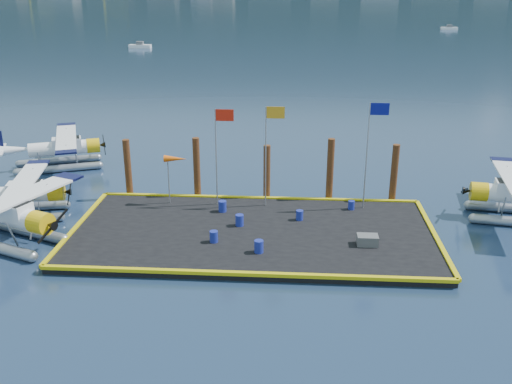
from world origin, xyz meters
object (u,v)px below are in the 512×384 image
drum_5 (222,206)px  flagpole_red (219,142)px  drum_0 (240,220)px  windsock (175,160)px  seaplane_c (62,150)px  piling_4 (394,175)px  flagpole_blue (371,140)px  piling_1 (197,170)px  piling_0 (128,170)px  drum_3 (214,237)px  piling_3 (330,172)px  piling_2 (267,174)px  drum_4 (351,205)px  flagpole_yellow (269,141)px  seaplane_a (7,218)px  seaplane_b (20,197)px  drum_1 (259,246)px  drum_2 (300,215)px  crate (367,240)px

drum_5 → flagpole_red: (-0.26, 1.18, 3.66)m
drum_0 → windsock: 5.85m
seaplane_c → piling_4: size_ratio=2.23×
flagpole_red → windsock: flagpole_red is taller
flagpole_blue → piling_1: 11.12m
seaplane_c → piling_0: 9.12m
drum_3 → piling_4: piling_4 is taller
drum_5 → piling_3: piling_3 is taller
piling_4 → flagpole_blue: bearing=-138.4°
drum_5 → piling_2: 3.93m
drum_0 → drum_4: size_ratio=1.20×
flagpole_yellow → drum_3: bearing=-116.2°
seaplane_a → piling_2: bearing=139.4°
seaplane_a → drum_0: 12.59m
seaplane_c → drum_4: (21.06, -7.94, -0.73)m
seaplane_b → windsock: 9.53m
piling_3 → drum_1: bearing=-116.3°
piling_2 → drum_2: bearing=-60.7°
piling_2 → piling_3: piling_3 is taller
drum_3 → flagpole_blue: (8.67, 5.42, 3.97)m
drum_4 → seaplane_b: bearing=-175.4°
drum_1 → piling_0: (-9.00, 8.09, 1.27)m
piling_2 → drum_4: bearing=-19.9°
piling_1 → seaplane_a: bearing=-142.2°
windsock → piling_3: 9.72m
drum_0 → piling_1: (-3.19, 4.79, 1.37)m
seaplane_b → drum_3: size_ratio=13.76×
drum_0 → piling_2: piling_2 is taller
drum_4 → windsock: 11.08m
seaplane_c → flagpole_red: bearing=38.5°
seaplane_a → flagpole_red: 12.52m
drum_3 → windsock: (-3.06, 5.42, 2.52)m
flagpole_blue → drum_1: bearing=-133.6°
piling_3 → piling_2: bearing=180.0°
flagpole_blue → seaplane_b: bearing=-174.8°
drum_2 → drum_5: bearing=168.3°
seaplane_a → piling_3: piling_3 is taller
crate → flagpole_yellow: size_ratio=0.18×
piling_1 → piling_2: bearing=0.0°
flagpole_red → piling_4: 11.17m
piling_0 → flagpole_red: bearing=-14.5°
seaplane_c → piling_2: bearing=48.0°
drum_1 → piling_3: piling_3 is taller
crate → piling_1: bearing=146.1°
seaplane_b → piling_3: (18.67, 3.49, 0.83)m
flagpole_yellow → crate: bearing=-43.8°
piling_2 → piling_3: bearing=0.0°
drum_1 → piling_2: (-0.00, 8.09, 1.17)m
drum_5 → piling_0: piling_0 is taller
drum_1 → windsock: windsock is taller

